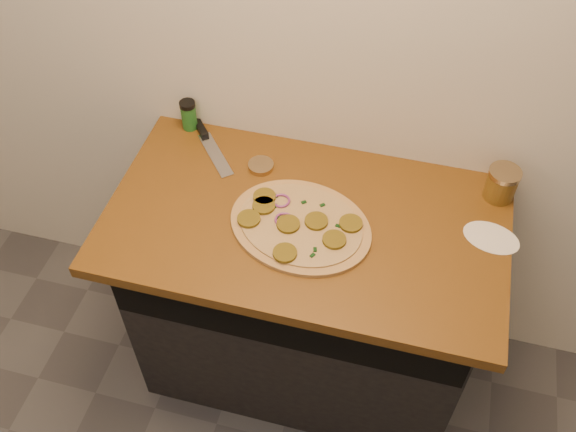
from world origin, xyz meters
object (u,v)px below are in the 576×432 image
(pizza, at_px, (299,225))
(salsa_jar, at_px, (502,184))
(chefs_knife, at_px, (207,139))
(spice_shaker, at_px, (189,115))

(pizza, height_order, salsa_jar, salsa_jar)
(chefs_knife, distance_m, salsa_jar, 0.95)
(salsa_jar, height_order, spice_shaker, same)
(chefs_knife, relative_size, salsa_jar, 2.53)
(pizza, xyz_separation_m, chefs_knife, (-0.39, 0.29, -0.00))
(spice_shaker, bearing_deg, pizza, -36.07)
(pizza, relative_size, spice_shaker, 4.85)
(pizza, bearing_deg, chefs_knife, 143.31)
(spice_shaker, bearing_deg, chefs_knife, -32.75)
(salsa_jar, distance_m, spice_shaker, 1.03)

